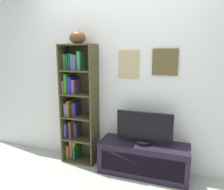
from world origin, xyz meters
The scene contains 5 objects.
back_wall centered at (0.00, 1.13, 1.24)m, with size 4.80×0.08×2.47m.
bookshelf centered at (-0.60, 0.99, 0.85)m, with size 0.48×0.29×1.68m.
football centered at (-0.55, 0.96, 1.76)m, with size 0.24×0.17×0.17m, color brown.
tv_stand centered at (0.39, 0.90, 0.21)m, with size 1.14×0.39×0.42m.
television centered at (0.39, 0.90, 0.62)m, with size 0.71×0.22×0.41m.
Camera 1 is at (0.85, -1.66, 1.54)m, focal length 34.19 mm.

